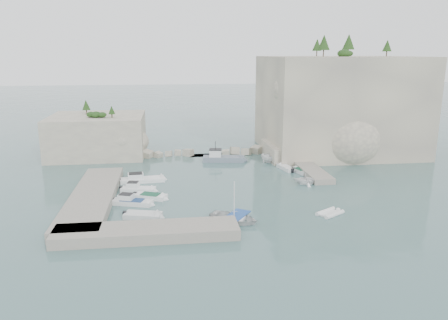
{
  "coord_description": "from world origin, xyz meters",
  "views": [
    {
      "loc": [
        -7.59,
        -52.95,
        17.69
      ],
      "look_at": [
        0.0,
        6.0,
        3.0
      ],
      "focal_mm": 35.0,
      "sensor_mm": 36.0,
      "label": 1
    }
  ],
  "objects": [
    {
      "name": "motorboat_e",
      "position": [
        -10.67,
        -7.11,
        0.0
      ],
      "size": [
        4.75,
        2.89,
        0.7
      ],
      "primitive_type": null,
      "rotation": [
        0.0,
        0.0,
        -0.26
      ],
      "color": "silver",
      "rests_on": "ground"
    },
    {
      "name": "ground",
      "position": [
        0.0,
        0.0,
        0.0
      ],
      "size": [
        400.0,
        400.0,
        0.0
      ],
      "primitive_type": "plane",
      "color": "#486C6B",
      "rests_on": "ground"
    },
    {
      "name": "work_boat",
      "position": [
        1.37,
        17.16,
        0.0
      ],
      "size": [
        7.79,
        3.42,
        2.2
      ],
      "primitive_type": null,
      "rotation": [
        0.0,
        0.0,
        -0.16
      ],
      "color": "slate",
      "rests_on": "ground"
    },
    {
      "name": "cliff_east",
      "position": [
        23.0,
        23.0,
        8.5
      ],
      "size": [
        26.0,
        22.0,
        17.0
      ],
      "primitive_type": "cube",
      "color": "beige",
      "rests_on": "ground"
    },
    {
      "name": "tender_east_d",
      "position": [
        9.72,
        15.17,
        0.0
      ],
      "size": [
        4.91,
        2.23,
        1.84
      ],
      "primitive_type": "imported",
      "rotation": [
        0.0,
        0.0,
        1.48
      ],
      "color": "white",
      "rests_on": "ground"
    },
    {
      "name": "outcrop_west",
      "position": [
        -20.0,
        25.0,
        3.5
      ],
      "size": [
        16.0,
        14.0,
        7.0
      ],
      "primitive_type": "cube",
      "color": "beige",
      "rests_on": "ground"
    },
    {
      "name": "quay_south",
      "position": [
        -10.0,
        -12.5,
        0.55
      ],
      "size": [
        18.0,
        4.0,
        1.1
      ],
      "primitive_type": "cube",
      "color": "#9E9689",
      "rests_on": "ground"
    },
    {
      "name": "breakwater",
      "position": [
        -1.0,
        22.0,
        0.7
      ],
      "size": [
        28.0,
        3.0,
        1.4
      ],
      "primitive_type": "cube",
      "color": "beige",
      "rests_on": "ground"
    },
    {
      "name": "rowboat",
      "position": [
        -0.91,
        -9.47,
        0.0
      ],
      "size": [
        6.69,
        6.31,
        1.13
      ],
      "primitive_type": "imported",
      "rotation": [
        0.0,
        0.0,
        0.96
      ],
      "color": "white",
      "rests_on": "ground"
    },
    {
      "name": "quay_west",
      "position": [
        -17.0,
        -1.0,
        0.55
      ],
      "size": [
        5.0,
        24.0,
        1.1
      ],
      "primitive_type": "cube",
      "color": "#9E9689",
      "rests_on": "ground"
    },
    {
      "name": "inflatable_dinghy",
      "position": [
        10.1,
        -8.77,
        0.0
      ],
      "size": [
        3.67,
        3.12,
        0.44
      ],
      "primitive_type": null,
      "rotation": [
        0.0,
        0.0,
        0.55
      ],
      "color": "white",
      "rests_on": "ground"
    },
    {
      "name": "tender_east_a",
      "position": [
        10.96,
        2.76,
        0.0
      ],
      "size": [
        3.64,
        3.22,
        1.78
      ],
      "primitive_type": "imported",
      "rotation": [
        0.0,
        0.0,
        1.48
      ],
      "color": "white",
      "rests_on": "ground"
    },
    {
      "name": "ledge_east",
      "position": [
        13.5,
        10.0,
        0.4
      ],
      "size": [
        3.0,
        16.0,
        0.8
      ],
      "primitive_type": "cube",
      "color": "#9E9689",
      "rests_on": "ground"
    },
    {
      "name": "motorboat_a",
      "position": [
        -11.45,
        6.86,
        0.0
      ],
      "size": [
        6.86,
        2.66,
        1.4
      ],
      "primitive_type": null,
      "rotation": [
        0.0,
        0.0,
        0.1
      ],
      "color": "white",
      "rests_on": "ground"
    },
    {
      "name": "motorboat_c",
      "position": [
        -10.09,
        -0.65,
        0.0
      ],
      "size": [
        4.72,
        3.3,
        0.7
      ],
      "primitive_type": null,
      "rotation": [
        0.0,
        0.0,
        -0.42
      ],
      "color": "white",
      "rests_on": "ground"
    },
    {
      "name": "cliff_terrace",
      "position": [
        13.0,
        18.0,
        1.25
      ],
      "size": [
        8.0,
        10.0,
        2.5
      ],
      "primitive_type": "cube",
      "color": "beige",
      "rests_on": "ground"
    },
    {
      "name": "vegetation",
      "position": [
        17.83,
        24.4,
        17.93
      ],
      "size": [
        53.48,
        13.88,
        13.4
      ],
      "color": "#1E4219",
      "rests_on": "ground"
    },
    {
      "name": "tender_east_b",
      "position": [
        11.96,
        8.66,
        0.0
      ],
      "size": [
        2.42,
        4.11,
        0.7
      ],
      "primitive_type": null,
      "rotation": [
        0.0,
        0.0,
        1.87
      ],
      "color": "silver",
      "rests_on": "ground"
    },
    {
      "name": "motorboat_b",
      "position": [
        -11.77,
        2.41,
        0.0
      ],
      "size": [
        5.08,
        2.47,
        1.4
      ],
      "primitive_type": null,
      "rotation": [
        0.0,
        0.0,
        -0.19
      ],
      "color": "white",
      "rests_on": "ground"
    },
    {
      "name": "rowboat_mast",
      "position": [
        -0.91,
        -9.47,
        2.66
      ],
      "size": [
        0.1,
        0.1,
        4.2
      ],
      "primitive_type": "cylinder",
      "color": "white",
      "rests_on": "rowboat"
    },
    {
      "name": "tender_east_c",
      "position": [
        10.31,
        10.71,
        0.0
      ],
      "size": [
        2.34,
        4.46,
        0.7
      ],
      "primitive_type": null,
      "rotation": [
        0.0,
        0.0,
        1.81
      ],
      "color": "white",
      "rests_on": "ground"
    },
    {
      "name": "motorboat_d",
      "position": [
        -12.18,
        -2.6,
        0.0
      ],
      "size": [
        5.61,
        3.18,
        1.4
      ],
      "primitive_type": null,
      "rotation": [
        0.0,
        0.0,
        -0.31
      ],
      "color": "white",
      "rests_on": "ground"
    }
  ]
}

